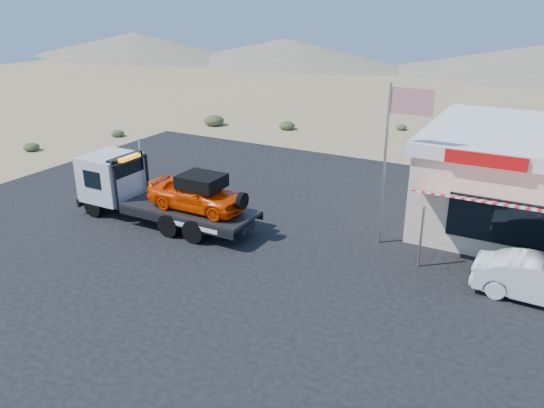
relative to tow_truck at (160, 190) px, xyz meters
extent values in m
plane|color=#9C8359|center=(3.78, -2.17, -1.41)|extent=(120.00, 120.00, 0.00)
cube|color=black|center=(5.78, 0.83, -1.40)|extent=(32.00, 24.00, 0.02)
cylinder|color=black|center=(-2.91, -0.91, -0.93)|extent=(0.91, 0.27, 0.91)
cylinder|color=black|center=(-2.91, 0.91, -0.93)|extent=(0.91, 0.27, 0.91)
cylinder|color=black|center=(1.17, -0.91, -0.93)|extent=(0.91, 0.50, 0.91)
cylinder|color=black|center=(1.17, 0.91, -0.93)|extent=(0.91, 0.50, 0.91)
cylinder|color=black|center=(2.36, -0.91, -0.93)|extent=(0.91, 0.50, 0.91)
cylinder|color=black|center=(2.36, 0.91, -0.93)|extent=(0.91, 0.50, 0.91)
cube|color=black|center=(0.45, 0.00, -0.80)|extent=(7.45, 0.91, 0.27)
cube|color=silver|center=(-2.64, 0.00, 0.16)|extent=(2.00, 2.13, 1.91)
cube|color=black|center=(-1.78, 0.00, 0.79)|extent=(0.32, 1.82, 0.82)
cube|color=black|center=(-1.50, 0.00, 0.11)|extent=(0.09, 2.00, 1.82)
cube|color=orange|center=(-1.50, 0.00, 1.15)|extent=(0.23, 1.09, 0.14)
cube|color=black|center=(1.45, 0.00, -0.55)|extent=(5.45, 2.09, 0.14)
imported|color=#FE3C00|center=(1.81, 0.00, 0.20)|extent=(4.00, 1.61, 1.36)
cube|color=black|center=(2.08, 0.00, 0.72)|extent=(1.63, 1.36, 0.50)
imported|color=silver|center=(14.11, 0.70, -0.73)|extent=(4.04, 1.49, 1.32)
cube|color=red|center=(11.78, 2.57, 2.26)|extent=(2.60, 0.12, 0.45)
cylinder|color=#99999E|center=(10.28, 1.13, -0.29)|extent=(0.08, 0.08, 2.20)
cylinder|color=#99999E|center=(8.48, 2.33, 1.61)|extent=(0.10, 0.10, 6.00)
cube|color=#B20C14|center=(9.23, 2.33, 4.01)|extent=(1.50, 0.02, 0.90)
ellipsoid|color=#334123|center=(-14.18, 4.87, -1.15)|extent=(0.94, 0.94, 0.51)
ellipsoid|color=#334123|center=(-12.13, 10.05, -1.17)|extent=(0.88, 0.88, 0.47)
ellipsoid|color=#334123|center=(-8.36, 15.95, -1.02)|extent=(1.45, 1.45, 0.78)
ellipsoid|color=#334123|center=(-3.10, 17.34, -1.10)|extent=(1.13, 1.13, 0.61)
ellipsoid|color=#334123|center=(4.08, 21.04, -1.20)|extent=(0.76, 0.76, 0.41)
cone|color=#726B59|center=(-21.22, 52.83, 0.34)|extent=(36.00, 36.00, 3.50)
cone|color=#726B59|center=(-46.22, 49.83, 0.49)|extent=(40.00, 40.00, 3.80)
camera|label=1|loc=(13.65, -15.56, 7.24)|focal=35.00mm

